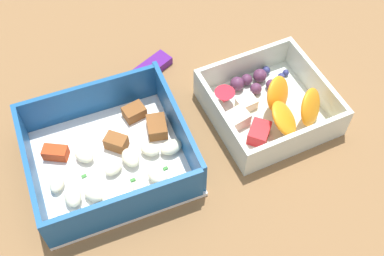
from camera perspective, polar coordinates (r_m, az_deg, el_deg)
name	(u,v)px	position (r cm, az deg, el deg)	size (l,w,h in cm)	color
table_surface	(197,135)	(62.77, 0.54, -0.88)	(80.00, 80.00, 2.00)	brown
pasta_container	(111,156)	(58.48, -9.47, -3.31)	(20.22, 18.77, 5.87)	white
fruit_bowl	(269,105)	(62.89, 9.08, 2.65)	(15.32, 15.11, 5.74)	silver
candy_bar	(149,70)	(68.09, -5.11, 6.88)	(7.00, 2.40, 1.20)	#51197A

